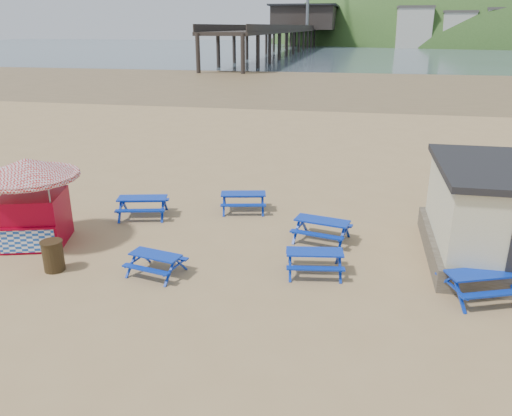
% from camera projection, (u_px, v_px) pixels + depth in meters
% --- Properties ---
extents(ground, '(400.00, 400.00, 0.00)m').
position_uv_depth(ground, '(221.00, 248.00, 17.02)').
color(ground, tan).
rests_on(ground, ground).
extents(wet_sand, '(400.00, 400.00, 0.00)m').
position_uv_depth(wet_sand, '(329.00, 82.00, 67.63)').
color(wet_sand, olive).
rests_on(wet_sand, ground).
extents(sea, '(400.00, 400.00, 0.00)m').
position_uv_depth(sea, '(351.00, 48.00, 173.43)').
color(sea, '#455662').
rests_on(sea, ground).
extents(picnic_table_blue_a, '(2.21, 1.94, 0.80)m').
position_uv_depth(picnic_table_blue_a, '(143.00, 207.00, 19.76)').
color(picnic_table_blue_a, '#0416AA').
rests_on(picnic_table_blue_a, ground).
extents(picnic_table_blue_b, '(2.08, 1.81, 0.76)m').
position_uv_depth(picnic_table_blue_b, '(243.00, 202.00, 20.39)').
color(picnic_table_blue_b, '#0416AA').
rests_on(picnic_table_blue_b, ground).
extents(picnic_table_blue_c, '(2.15, 1.87, 0.78)m').
position_uv_depth(picnic_table_blue_c, '(322.00, 230.00, 17.51)').
color(picnic_table_blue_c, '#0416AA').
rests_on(picnic_table_blue_c, ground).
extents(picnic_table_blue_d, '(1.80, 1.56, 0.66)m').
position_uv_depth(picnic_table_blue_d, '(156.00, 264.00, 15.17)').
color(picnic_table_blue_d, '#0416AA').
rests_on(picnic_table_blue_d, ground).
extents(picnic_table_blue_e, '(1.91, 1.63, 0.72)m').
position_uv_depth(picnic_table_blue_e, '(314.00, 262.00, 15.23)').
color(picnic_table_blue_e, '#0416AA').
rests_on(picnic_table_blue_e, ground).
extents(picnic_table_blue_f, '(2.27, 2.06, 0.78)m').
position_uv_depth(picnic_table_blue_f, '(479.00, 285.00, 13.80)').
color(picnic_table_blue_f, '#0416AA').
rests_on(picnic_table_blue_f, ground).
extents(ice_cream_kiosk, '(4.24, 4.24, 3.04)m').
position_uv_depth(ice_cream_kiosk, '(30.00, 191.00, 16.82)').
color(ice_cream_kiosk, maroon).
rests_on(ice_cream_kiosk, ground).
extents(litter_bin, '(0.67, 0.67, 0.98)m').
position_uv_depth(litter_bin, '(53.00, 256.00, 15.33)').
color(litter_bin, '#342A12').
rests_on(litter_bin, ground).
extents(pier, '(24.00, 220.00, 39.29)m').
position_uv_depth(pier, '(303.00, 31.00, 182.55)').
color(pier, black).
rests_on(pier, ground).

